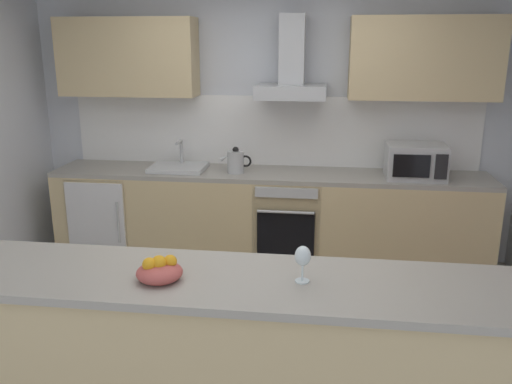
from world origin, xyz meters
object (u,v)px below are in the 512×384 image
microwave (416,161)px  fruit_bowl (159,271)px  range_hood (292,72)px  oven (288,220)px  kettle (236,161)px  sink (179,167)px  wine_glass (303,257)px  refrigerator (108,216)px

microwave → fruit_bowl: size_ratio=2.27×
range_hood → oven: bearing=-90.0°
fruit_bowl → oven: bearing=79.8°
kettle → range_hood: size_ratio=0.40×
sink → fruit_bowl: 2.52m
range_hood → fruit_bowl: (-0.44, -2.57, -0.78)m
kettle → fruit_bowl: (0.04, -2.40, 0.00)m
sink → fruit_bowl: sink is taller
sink → kettle: bearing=-4.7°
microwave → sink: 2.13m
kettle → microwave: bearing=0.2°
wine_glass → fruit_bowl: 0.68m
oven → fruit_bowl: (-0.44, -2.44, 0.55)m
refrigerator → fruit_bowl: 2.82m
wine_glass → fruit_bowl: wine_glass is taller
range_hood → sink: bearing=-173.4°
oven → refrigerator: oven is taller
refrigerator → wine_glass: 3.15m
refrigerator → sink: (0.71, 0.01, 0.50)m
refrigerator → sink: sink is taller
refrigerator → range_hood: size_ratio=1.18×
refrigerator → range_hood: (1.74, 0.13, 1.36)m
oven → range_hood: size_ratio=1.11×
refrigerator → range_hood: 2.21m
sink → range_hood: size_ratio=0.69×
sink → wine_glass: sink is taller
sink → fruit_bowl: bearing=-76.5°
fruit_bowl → range_hood: bearing=80.3°
range_hood → fruit_bowl: range_hood is taller
microwave → wine_glass: size_ratio=2.81×
oven → microwave: (1.10, -0.03, 0.59)m
sink → wine_glass: bearing=-62.1°
wine_glass → microwave: bearing=69.8°
oven → microwave: size_ratio=1.60×
range_hood → wine_glass: size_ratio=4.05×
fruit_bowl → wine_glass: bearing=5.5°
microwave → refrigerator: bearing=179.5°
kettle → range_hood: 0.93m
wine_glass → fruit_bowl: size_ratio=0.81×
sink → kettle: size_ratio=1.73×
oven → refrigerator: 1.74m
refrigerator → microwave: (2.84, -0.03, 0.62)m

